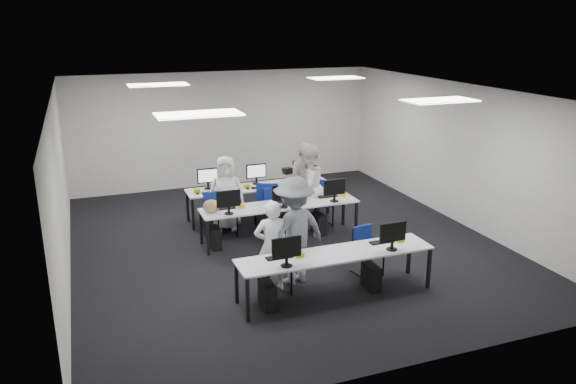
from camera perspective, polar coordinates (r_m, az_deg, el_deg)
name	(u,v)px	position (r m, az deg, el deg)	size (l,w,h in m)	color
room	(284,170)	(10.77, -0.45, 2.29)	(9.00, 9.02, 3.00)	black
ceiling_panels	(283,92)	(10.49, -0.47, 10.16)	(5.20, 4.60, 0.02)	white
desk_front	(336,256)	(8.94, 4.89, -6.51)	(3.20, 0.70, 0.73)	silver
desk_mid	(280,207)	(11.18, -0.79, -1.53)	(3.20, 0.70, 0.73)	silver
desk_back	(259,188)	(12.45, -2.97, 0.39)	(3.20, 0.70, 0.73)	silver
equipment_front	(325,277)	(8.99, 3.77, -8.62)	(2.51, 0.41, 1.19)	#0B3696
equipment_mid	(272,224)	(11.22, -1.68, -3.23)	(2.91, 0.41, 1.19)	white
equipment_back	(267,201)	(12.62, -2.15, -0.90)	(2.91, 0.41, 1.19)	white
chair_0	(279,275)	(9.25, -0.93, -8.48)	(0.49, 0.52, 0.82)	navy
chair_1	(367,259)	(9.91, 8.05, -6.80)	(0.49, 0.52, 0.84)	navy
chair_2	(226,221)	(11.66, -6.33, -2.96)	(0.45, 0.49, 0.87)	navy
chair_3	(267,217)	(11.76, -2.15, -2.52)	(0.63, 0.65, 0.97)	navy
chair_4	(320,211)	(12.16, 3.27, -1.98)	(0.44, 0.48, 0.90)	navy
chair_5	(213,218)	(11.80, -7.60, -2.68)	(0.48, 0.52, 0.93)	navy
chair_6	(268,213)	(12.07, -2.04, -2.11)	(0.53, 0.56, 0.90)	navy
chair_7	(312,206)	(12.44, 2.43, -1.44)	(0.52, 0.55, 0.95)	navy
handbag	(211,206)	(10.75, -7.78, -1.44)	(0.32, 0.21, 0.26)	olive
student_0	(271,246)	(9.05, -1.71, -5.52)	(0.56, 0.37, 1.55)	silver
student_1	(307,187)	(11.81, 1.96, 0.51)	(0.86, 0.67, 1.77)	silver
student_2	(226,193)	(11.78, -6.30, -0.12)	(0.77, 0.50, 1.58)	silver
student_3	(303,183)	(12.15, 1.57, 0.96)	(1.03, 0.43, 1.76)	silver
photographer	(294,231)	(9.28, 0.61, -3.94)	(1.19, 0.68, 1.84)	slate
dslr_camera	(288,171)	(9.12, -0.05, 2.16)	(0.14, 0.18, 0.10)	black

